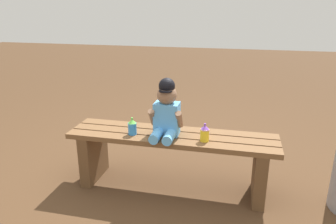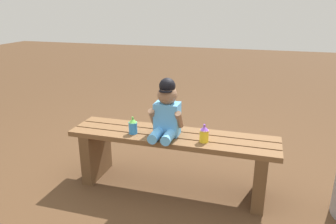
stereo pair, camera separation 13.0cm
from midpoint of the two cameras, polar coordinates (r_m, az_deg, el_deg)
The scene contains 5 objects.
ground_plane at distance 2.45m, azimuth -0.87°, elevation -13.19°, with size 16.00×16.00×0.00m, color #4C331E.
park_bench at distance 2.31m, azimuth -0.90°, elevation -7.13°, with size 1.47×0.34×0.43m.
child_figure at distance 2.18m, azimuth -2.02°, elevation 0.13°, with size 0.23×0.27×0.40m.
sippy_cup_left at distance 2.25m, azimuth -8.05°, elevation -2.61°, with size 0.06×0.06×0.12m.
sippy_cup_right at distance 2.13m, azimuth 4.84°, elevation -3.74°, with size 0.06×0.06×0.12m.
Camera 1 is at (0.44, -2.04, 1.30)m, focal length 34.13 mm.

